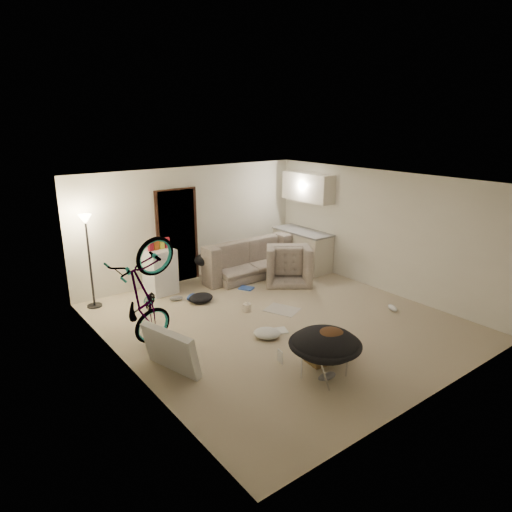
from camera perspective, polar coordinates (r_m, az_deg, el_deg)
floor at (r=8.29m, az=2.71°, el=-8.15°), size 5.50×6.00×0.02m
ceiling at (r=7.58m, az=2.98°, el=9.38°), size 5.50×6.00×0.02m
wall_back at (r=10.25m, az=-8.06°, el=4.05°), size 5.50×0.02×2.50m
wall_front at (r=6.00m, az=21.75°, el=-6.35°), size 5.50×0.02×2.50m
wall_left at (r=6.51m, az=-16.17°, el=-4.01°), size 0.02×6.00×2.50m
wall_right at (r=9.80m, az=15.32°, el=3.01°), size 0.02×6.00×2.50m
doorway at (r=10.09m, az=-9.87°, el=2.41°), size 0.85×0.10×2.04m
door_trim at (r=10.06m, az=-9.79°, el=2.38°), size 0.97×0.04×2.10m
floor_lamp at (r=9.01m, az=-20.31°, el=1.75°), size 0.28×0.28×1.81m
kitchen_counter at (r=11.06m, az=5.77°, el=0.74°), size 0.60×1.50×0.88m
counter_top at (r=10.94m, az=5.84°, el=3.06°), size 0.64×1.54×0.04m
kitchen_uppers at (r=10.83m, az=6.51°, el=8.56°), size 0.38×1.40×0.65m
sofa at (r=10.54m, az=-1.70°, el=-0.63°), size 2.24×0.89×0.65m
armchair at (r=10.21m, az=3.92°, el=-1.30°), size 1.30×1.27×0.64m
bicycle at (r=7.34m, az=-13.66°, el=-7.81°), size 1.93×1.00×1.07m
book_asset at (r=6.93m, az=3.34°, el=-13.37°), size 0.23×0.18×0.02m
mini_fridge at (r=9.61m, az=-11.90°, el=-1.86°), size 0.58×0.58×0.94m
snack_box_0 at (r=9.39m, az=-13.03°, el=1.02°), size 0.11×0.09×0.30m
snack_box_1 at (r=9.44m, az=-12.37°, el=1.14°), size 0.11×0.08×0.30m
snack_box_2 at (r=9.49m, az=-11.71°, el=1.26°), size 0.11×0.08×0.30m
snack_box_3 at (r=9.54m, az=-11.07°, el=1.38°), size 0.10×0.08×0.30m
saucer_chair at (r=6.49m, az=8.60°, el=-11.57°), size 1.01×1.01×0.72m
hoodie at (r=6.41m, az=9.19°, el=-9.91°), size 0.51×0.43×0.22m
sofa_drape at (r=9.98m, az=-6.15°, el=-0.45°), size 0.63×0.55×0.28m
tv_box at (r=6.73m, az=-10.62°, el=-11.50°), size 0.50×1.02×0.66m
drink_case_a at (r=7.02m, az=8.26°, el=-11.97°), size 0.48×0.37×0.26m
drink_case_b at (r=7.33m, az=10.54°, el=-11.02°), size 0.36×0.28×0.20m
juicer at (r=8.63m, az=-1.14°, el=-6.38°), size 0.15×0.15×0.22m
newspaper at (r=8.74m, az=3.28°, el=-6.72°), size 0.67×0.74×0.01m
book_blue at (r=9.75m, az=-1.22°, el=-4.05°), size 0.34×0.37×0.03m
book_white at (r=7.91m, az=3.20°, el=-9.29°), size 0.26×0.30×0.02m
shoe_0 at (r=9.28m, az=-8.10°, el=-5.06°), size 0.32×0.25×0.11m
shoe_1 at (r=9.26m, az=-9.95°, el=-5.23°), size 0.29×0.19×0.10m
shoe_3 at (r=6.62m, az=8.86°, el=-14.64°), size 0.31×0.16×0.11m
shoe_4 at (r=9.06m, az=16.70°, el=-6.23°), size 0.21×0.30×0.10m
clothes_lump_b at (r=9.15m, az=-6.90°, el=-5.21°), size 0.58×0.53×0.15m
clothes_lump_c at (r=7.68m, az=1.39°, el=-9.62°), size 0.60×0.60×0.14m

